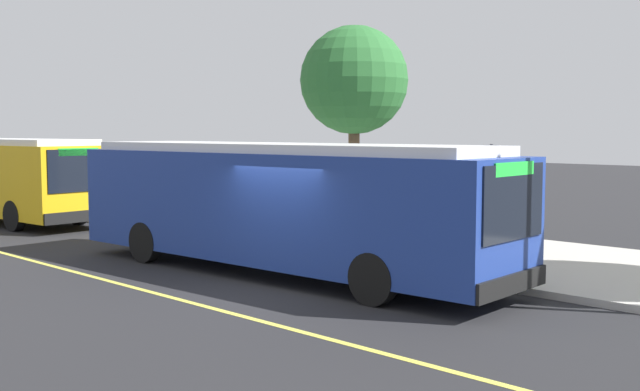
% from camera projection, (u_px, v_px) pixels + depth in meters
% --- Properties ---
extents(ground_plane, '(120.00, 120.00, 0.00)m').
position_uv_depth(ground_plane, '(284.00, 287.00, 15.80)').
color(ground_plane, '#232326').
extents(sidewalk_curb, '(44.00, 6.40, 0.15)m').
position_uv_depth(sidewalk_curb, '(451.00, 251.00, 20.06)').
color(sidewalk_curb, '#B7B2A8').
rests_on(sidewalk_curb, ground_plane).
extents(lane_stripe_center, '(36.00, 0.14, 0.01)m').
position_uv_depth(lane_stripe_center, '(198.00, 304.00, 14.23)').
color(lane_stripe_center, '#E0D64C').
rests_on(lane_stripe_center, ground_plane).
extents(transit_bus_main, '(11.74, 3.17, 2.95)m').
position_uv_depth(transit_bus_main, '(279.00, 202.00, 17.25)').
color(transit_bus_main, navy).
rests_on(transit_bus_main, ground_plane).
extents(transit_bus_second, '(10.57, 3.24, 2.95)m').
position_uv_depth(transit_bus_second, '(0.00, 176.00, 27.42)').
color(transit_bus_second, gold).
rests_on(transit_bus_second, ground_plane).
extents(bus_shelter, '(2.90, 1.60, 2.48)m').
position_uv_depth(bus_shelter, '(432.00, 180.00, 20.41)').
color(bus_shelter, '#333338').
rests_on(bus_shelter, sidewalk_curb).
extents(waiting_bench, '(1.60, 0.48, 0.95)m').
position_uv_depth(waiting_bench, '(433.00, 229.00, 20.33)').
color(waiting_bench, brown).
rests_on(waiting_bench, sidewalk_curb).
extents(route_sign_post, '(0.44, 0.08, 2.80)m').
position_uv_depth(route_sign_post, '(491.00, 190.00, 16.43)').
color(route_sign_post, '#333338').
rests_on(route_sign_post, sidewalk_curb).
extents(pedestrian_commuter, '(0.24, 0.40, 1.69)m').
position_uv_depth(pedestrian_commuter, '(439.00, 221.00, 17.87)').
color(pedestrian_commuter, '#282D47').
rests_on(pedestrian_commuter, sidewalk_curb).
extents(street_tree_near_shelter, '(3.46, 3.46, 6.43)m').
position_uv_depth(street_tree_near_shelter, '(354.00, 81.00, 24.34)').
color(street_tree_near_shelter, brown).
rests_on(street_tree_near_shelter, sidewalk_curb).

